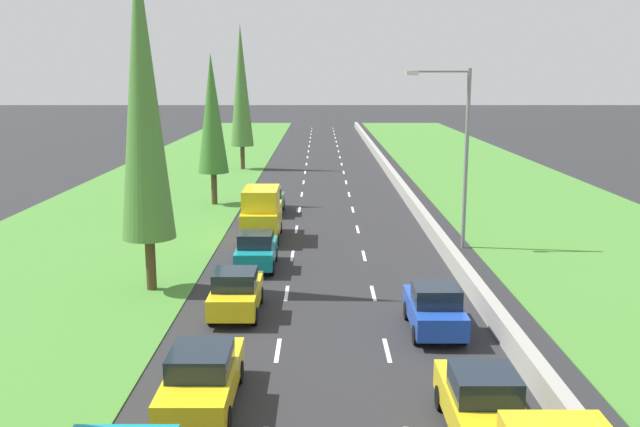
# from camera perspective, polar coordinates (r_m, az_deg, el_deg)

# --- Properties ---
(ground_plane) EXTENTS (300.00, 300.00, 0.00)m
(ground_plane) POSITION_cam_1_polar(r_m,az_deg,el_deg) (60.83, 0.17, 2.97)
(ground_plane) COLOR #28282B
(ground_plane) RESTS_ON ground
(grass_verge_left) EXTENTS (14.00, 140.00, 0.04)m
(grass_verge_left) POSITION_cam_1_polar(r_m,az_deg,el_deg) (62.05, -11.61, 2.92)
(grass_verge_left) COLOR #478433
(grass_verge_left) RESTS_ON ground
(grass_verge_right) EXTENTS (14.00, 140.00, 0.04)m
(grass_verge_right) POSITION_cam_1_polar(r_m,az_deg,el_deg) (62.59, 13.44, 2.91)
(grass_verge_right) COLOR #478433
(grass_verge_right) RESTS_ON ground
(median_barrier) EXTENTS (0.44, 120.00, 0.85)m
(median_barrier) POSITION_cam_1_polar(r_m,az_deg,el_deg) (61.07, 5.53, 3.35)
(median_barrier) COLOR #9E9B93
(median_barrier) RESTS_ON ground
(lane_markings) EXTENTS (3.64, 116.00, 0.01)m
(lane_markings) POSITION_cam_1_polar(r_m,az_deg,el_deg) (60.83, 0.17, 2.97)
(lane_markings) COLOR white
(lane_markings) RESTS_ON ground
(yellow_sedan_left_lane) EXTENTS (1.82, 4.50, 1.64)m
(yellow_sedan_left_lane) POSITION_cam_1_polar(r_m,az_deg,el_deg) (19.33, -9.74, -12.95)
(yellow_sedan_left_lane) COLOR yellow
(yellow_sedan_left_lane) RESTS_ON ground
(yellow_hatchback_left_lane) EXTENTS (1.74, 3.90, 1.72)m
(yellow_hatchback_left_lane) POSITION_cam_1_polar(r_m,az_deg,el_deg) (26.10, -7.02, -6.36)
(yellow_hatchback_left_lane) COLOR yellow
(yellow_hatchback_left_lane) RESTS_ON ground
(teal_hatchback_left_lane) EXTENTS (1.74, 3.90, 1.72)m
(teal_hatchback_left_lane) POSITION_cam_1_polar(r_m,az_deg,el_deg) (32.09, -5.39, -3.00)
(teal_hatchback_left_lane) COLOR teal
(teal_hatchback_left_lane) RESTS_ON ground
(yellow_hatchback_right_lane) EXTENTS (1.74, 3.90, 1.72)m
(yellow_hatchback_right_lane) POSITION_cam_1_polar(r_m,az_deg,el_deg) (18.16, 12.74, -14.64)
(yellow_hatchback_right_lane) COLOR yellow
(yellow_hatchback_right_lane) RESTS_ON ground
(blue_hatchback_right_lane) EXTENTS (1.74, 3.90, 1.72)m
(blue_hatchback_right_lane) POSITION_cam_1_polar(r_m,az_deg,el_deg) (24.50, 9.07, -7.61)
(blue_hatchback_right_lane) COLOR #1E47B7
(blue_hatchback_right_lane) RESTS_ON ground
(yellow_van_left_lane) EXTENTS (1.96, 4.90, 2.82)m
(yellow_van_left_lane) POSITION_cam_1_polar(r_m,az_deg,el_deg) (37.61, -4.96, -0.02)
(yellow_van_left_lane) COLOR yellow
(yellow_van_left_lane) RESTS_ON ground
(green_hatchback_left_lane) EXTENTS (1.74, 3.90, 1.72)m
(green_hatchback_left_lane) POSITION_cam_1_polar(r_m,az_deg,el_deg) (44.76, -4.30, 1.06)
(green_hatchback_left_lane) COLOR #237A33
(green_hatchback_left_lane) RESTS_ON ground
(poplar_tree_second) EXTENTS (2.14, 2.14, 13.75)m
(poplar_tree_second) POSITION_cam_1_polar(r_m,az_deg,el_deg) (28.54, -14.41, 9.34)
(poplar_tree_second) COLOR #4C3823
(poplar_tree_second) RESTS_ON ground
(poplar_tree_third) EXTENTS (2.05, 2.05, 10.13)m
(poplar_tree_third) POSITION_cam_1_polar(r_m,az_deg,el_deg) (47.71, -8.97, 7.96)
(poplar_tree_third) COLOR #4C3823
(poplar_tree_third) RESTS_ON ground
(poplar_tree_fourth) EXTENTS (2.13, 2.13, 13.29)m
(poplar_tree_fourth) POSITION_cam_1_polar(r_m,az_deg,el_deg) (65.86, -6.63, 10.24)
(poplar_tree_fourth) COLOR #4C3823
(poplar_tree_fourth) RESTS_ON ground
(street_light_mast) EXTENTS (3.20, 0.28, 9.00)m
(street_light_mast) POSITION_cam_1_polar(r_m,az_deg,el_deg) (35.72, 11.05, 5.44)
(street_light_mast) COLOR gray
(street_light_mast) RESTS_ON ground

